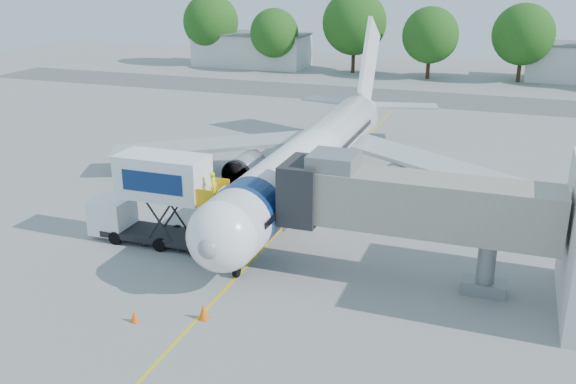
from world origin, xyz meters
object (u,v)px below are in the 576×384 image
(catering_hiloader, at_px, (155,199))
(ground_tug, at_px, (238,330))
(jet_bridge, at_px, (399,203))
(aircraft, at_px, (314,156))

(catering_hiloader, relative_size, ground_tug, 2.36)
(jet_bridge, bearing_deg, ground_tug, -122.45)
(ground_tug, bearing_deg, aircraft, 109.96)
(ground_tug, bearing_deg, catering_hiloader, 149.02)
(aircraft, height_order, catering_hiloader, aircraft)
(aircraft, distance_m, jet_bridge, 13.77)
(aircraft, height_order, jet_bridge, aircraft)
(catering_hiloader, bearing_deg, aircraft, 60.60)
(catering_hiloader, distance_m, ground_tug, 12.42)
(catering_hiloader, bearing_deg, ground_tug, -43.17)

